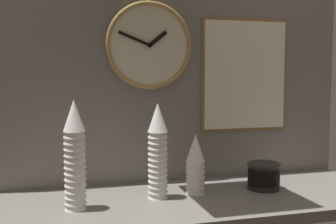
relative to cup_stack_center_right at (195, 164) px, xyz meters
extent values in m
cube|color=slate|center=(-0.05, -0.03, -0.13)|extent=(1.60, 0.56, 0.04)
cube|color=slate|center=(-0.05, 0.23, 0.41)|extent=(1.60, 0.03, 1.05)
cone|color=white|center=(0.00, 0.00, -0.06)|extent=(0.07, 0.07, 0.11)
cone|color=white|center=(0.00, 0.00, -0.04)|extent=(0.07, 0.07, 0.11)
cone|color=white|center=(0.00, 0.00, -0.02)|extent=(0.07, 0.07, 0.11)
cone|color=white|center=(0.00, 0.00, 0.00)|extent=(0.07, 0.07, 0.11)
cone|color=white|center=(0.00, 0.00, 0.02)|extent=(0.07, 0.07, 0.11)
cone|color=white|center=(0.00, 0.00, 0.04)|extent=(0.07, 0.07, 0.11)
cone|color=white|center=(0.00, 0.00, 0.06)|extent=(0.07, 0.07, 0.11)
cone|color=white|center=(-0.15, -0.02, -0.06)|extent=(0.07, 0.07, 0.11)
cone|color=white|center=(-0.15, -0.02, -0.04)|extent=(0.07, 0.07, 0.11)
cone|color=white|center=(-0.15, -0.02, -0.02)|extent=(0.07, 0.07, 0.11)
cone|color=white|center=(-0.15, -0.02, 0.00)|extent=(0.07, 0.07, 0.11)
cone|color=white|center=(-0.15, -0.02, 0.02)|extent=(0.07, 0.07, 0.11)
cone|color=white|center=(-0.15, -0.02, 0.04)|extent=(0.07, 0.07, 0.11)
cone|color=white|center=(-0.15, -0.02, 0.06)|extent=(0.07, 0.07, 0.11)
cone|color=white|center=(-0.15, -0.02, 0.08)|extent=(0.07, 0.07, 0.11)
cone|color=white|center=(-0.15, -0.02, 0.10)|extent=(0.07, 0.07, 0.11)
cone|color=white|center=(-0.15, -0.02, 0.12)|extent=(0.07, 0.07, 0.11)
cone|color=white|center=(-0.15, -0.02, 0.14)|extent=(0.07, 0.07, 0.11)
cone|color=white|center=(-0.15, -0.02, 0.16)|extent=(0.07, 0.07, 0.11)
cone|color=white|center=(-0.15, -0.02, 0.18)|extent=(0.07, 0.07, 0.11)
cone|color=white|center=(-0.45, -0.07, -0.06)|extent=(0.07, 0.07, 0.11)
cone|color=white|center=(-0.45, -0.07, -0.04)|extent=(0.07, 0.07, 0.11)
cone|color=white|center=(-0.45, -0.07, -0.02)|extent=(0.07, 0.07, 0.11)
cone|color=white|center=(-0.45, -0.07, 0.00)|extent=(0.07, 0.07, 0.11)
cone|color=white|center=(-0.45, -0.07, 0.02)|extent=(0.07, 0.07, 0.11)
cone|color=white|center=(-0.45, -0.07, 0.04)|extent=(0.07, 0.07, 0.11)
cone|color=white|center=(-0.45, -0.07, 0.06)|extent=(0.07, 0.07, 0.11)
cone|color=white|center=(-0.45, -0.07, 0.08)|extent=(0.07, 0.07, 0.11)
cone|color=white|center=(-0.45, -0.07, 0.10)|extent=(0.07, 0.07, 0.11)
cone|color=white|center=(-0.45, -0.07, 0.12)|extent=(0.07, 0.07, 0.11)
cone|color=white|center=(-0.45, -0.07, 0.14)|extent=(0.07, 0.07, 0.11)
cone|color=white|center=(-0.45, -0.07, 0.16)|extent=(0.07, 0.07, 0.11)
cone|color=white|center=(-0.45, -0.07, 0.18)|extent=(0.07, 0.07, 0.11)
cone|color=white|center=(-0.45, -0.07, 0.20)|extent=(0.07, 0.07, 0.11)
cylinder|color=black|center=(0.28, -0.02, -0.09)|extent=(0.13, 0.13, 0.04)
cylinder|color=black|center=(0.28, -0.02, -0.07)|extent=(0.13, 0.13, 0.04)
cylinder|color=black|center=(0.28, -0.02, -0.05)|extent=(0.13, 0.13, 0.04)
cylinder|color=black|center=(0.28, -0.02, -0.03)|extent=(0.13, 0.13, 0.04)
torus|color=#302D2A|center=(0.28, -0.02, -0.02)|extent=(0.13, 0.13, 0.02)
cylinder|color=beige|center=(-0.13, 0.21, 0.46)|extent=(0.35, 0.02, 0.35)
torus|color=#AD894C|center=(-0.13, 0.20, 0.46)|extent=(0.36, 0.02, 0.36)
cube|color=black|center=(-0.10, 0.19, 0.48)|extent=(0.08, 0.01, 0.07)
cube|color=black|center=(-0.19, 0.19, 0.48)|extent=(0.13, 0.01, 0.06)
cylinder|color=black|center=(-0.13, 0.19, 0.46)|extent=(0.02, 0.01, 0.02)
cube|color=olive|center=(0.30, 0.22, 0.34)|extent=(0.40, 0.01, 0.49)
cube|color=#EFEACC|center=(0.30, 0.21, 0.34)|extent=(0.38, 0.01, 0.47)
camera|label=1|loc=(-0.52, -1.49, 0.34)|focal=45.00mm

